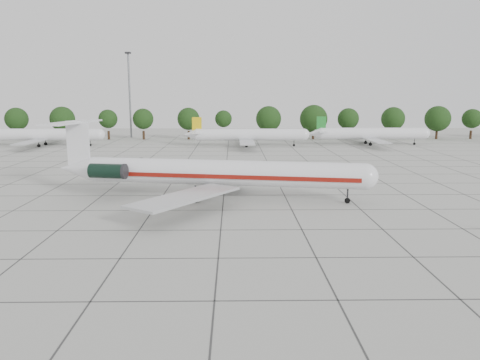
{
  "coord_description": "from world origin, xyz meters",
  "views": [
    {
      "loc": [
        1.21,
        -52.26,
        13.18
      ],
      "look_at": [
        2.02,
        0.13,
        3.5
      ],
      "focal_mm": 35.0,
      "sensor_mm": 36.0,
      "label": 1
    }
  ],
  "objects_px": {
    "bg_airliner_b": "(45,135)",
    "floodlight_mast": "(129,90)",
    "bg_airliner_d": "(372,134)",
    "main_airliner": "(205,172)",
    "bg_airliner_c": "(249,135)"
  },
  "relations": [
    {
      "from": "bg_airliner_b",
      "to": "floodlight_mast",
      "type": "xyz_separation_m",
      "value": [
        16.61,
        24.66,
        11.37
      ]
    },
    {
      "from": "floodlight_mast",
      "to": "bg_airliner_d",
      "type": "bearing_deg",
      "value": -18.67
    },
    {
      "from": "main_airliner",
      "to": "floodlight_mast",
      "type": "xyz_separation_m",
      "value": [
        -27.67,
        85.69,
        10.86
      ]
    },
    {
      "from": "bg_airliner_b",
      "to": "floodlight_mast",
      "type": "distance_m",
      "value": 31.83
    },
    {
      "from": "main_airliner",
      "to": "bg_airliner_d",
      "type": "bearing_deg",
      "value": 67.87
    },
    {
      "from": "floodlight_mast",
      "to": "bg_airliner_c",
      "type": "bearing_deg",
      "value": -36.01
    },
    {
      "from": "bg_airliner_c",
      "to": "floodlight_mast",
      "type": "xyz_separation_m",
      "value": [
        -35.41,
        25.74,
        11.37
      ]
    },
    {
      "from": "bg_airliner_b",
      "to": "bg_airliner_c",
      "type": "xyz_separation_m",
      "value": [
        52.02,
        -1.08,
        0.0
      ]
    },
    {
      "from": "bg_airliner_d",
      "to": "floodlight_mast",
      "type": "distance_m",
      "value": 72.09
    },
    {
      "from": "main_airliner",
      "to": "floodlight_mast",
      "type": "height_order",
      "value": "floodlight_mast"
    },
    {
      "from": "main_airliner",
      "to": "floodlight_mast",
      "type": "bearing_deg",
      "value": 118.07
    },
    {
      "from": "main_airliner",
      "to": "bg_airliner_d",
      "type": "distance_m",
      "value": 74.43
    },
    {
      "from": "bg_airliner_c",
      "to": "floodlight_mast",
      "type": "height_order",
      "value": "floodlight_mast"
    },
    {
      "from": "bg_airliner_b",
      "to": "bg_airliner_c",
      "type": "bearing_deg",
      "value": -1.19
    },
    {
      "from": "bg_airliner_b",
      "to": "bg_airliner_c",
      "type": "relative_size",
      "value": 1.0
    }
  ]
}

